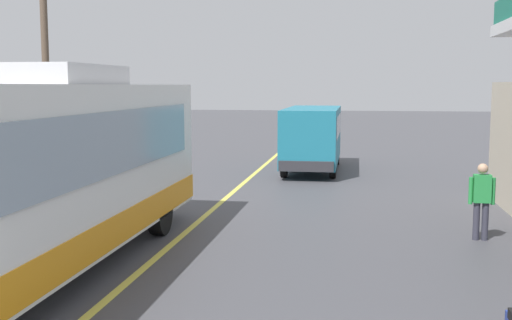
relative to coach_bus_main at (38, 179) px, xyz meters
name	(u,v)px	position (x,y,z in m)	size (l,w,h in m)	color
ground	(259,170)	(1.61, 14.27, -1.72)	(120.00, 120.00, 0.00)	#424247
lane_divider_stripe	(234,191)	(1.61, 9.27, -1.72)	(0.16, 50.00, 0.01)	#D8CC4C
coach_bus_main	(38,179)	(0.00, 0.00, 0.00)	(2.60, 11.04, 3.69)	white
minibus_opposing_lane	(313,133)	(3.69, 14.59, -0.25)	(2.04, 6.13, 2.44)	teal
pedestrian_by_shop	(482,197)	(8.06, 3.91, -0.79)	(0.55, 0.22, 1.66)	#33333F
utility_pole_roadside	(46,61)	(-4.94, 9.99, 2.39)	(1.80, 0.24, 7.87)	brown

